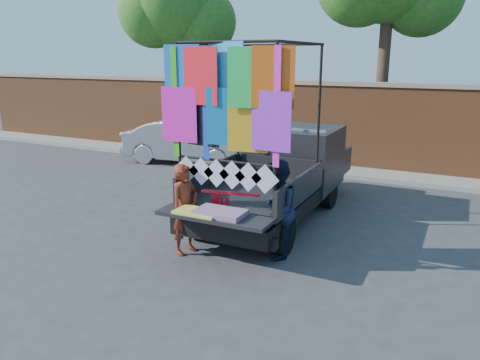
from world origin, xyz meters
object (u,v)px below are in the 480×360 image
at_px(sedan, 188,141).
at_px(woman, 185,209).
at_px(man, 277,210).
at_px(pickup_truck, 285,171).

relative_size(sedan, woman, 2.62).
height_order(sedan, man, man).
height_order(sedan, woman, woman).
bearing_deg(man, pickup_truck, -176.95).
bearing_deg(pickup_truck, man, -72.09).
bearing_deg(woman, man, -59.32).
height_order(pickup_truck, man, pickup_truck).
relative_size(pickup_truck, sedan, 1.36).
relative_size(woman, man, 0.94).
bearing_deg(sedan, woman, -157.12).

